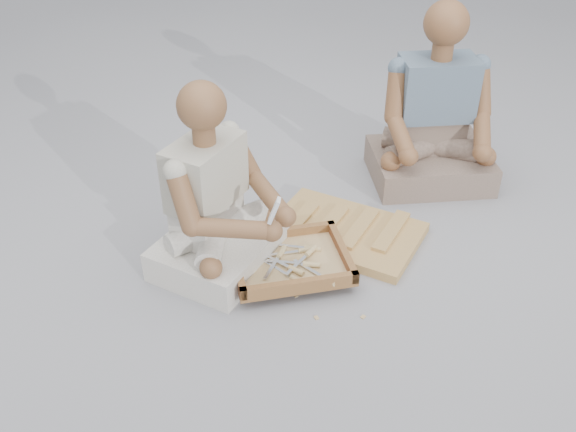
% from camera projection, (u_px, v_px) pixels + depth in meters
% --- Properties ---
extents(ground, '(60.00, 60.00, 0.00)m').
position_uv_depth(ground, '(310.00, 290.00, 2.59)').
color(ground, gray).
rests_on(ground, ground).
extents(carved_panel, '(0.75, 0.62, 0.04)m').
position_uv_depth(carved_panel, '(345.00, 232.00, 2.88)').
color(carved_panel, '#AF8043').
rests_on(carved_panel, ground).
extents(tool_tray, '(0.58, 0.53, 0.06)m').
position_uv_depth(tool_tray, '(290.00, 261.00, 2.63)').
color(tool_tray, brown).
rests_on(tool_tray, carved_panel).
extents(chisel_0, '(0.21, 0.10, 0.02)m').
position_uv_depth(chisel_0, '(302.00, 251.00, 2.68)').
color(chisel_0, white).
rests_on(chisel_0, tool_tray).
extents(chisel_1, '(0.22, 0.02, 0.02)m').
position_uv_depth(chisel_1, '(308.00, 248.00, 2.70)').
color(chisel_1, white).
rests_on(chisel_1, tool_tray).
extents(chisel_2, '(0.22, 0.02, 0.02)m').
position_uv_depth(chisel_2, '(306.00, 264.00, 2.60)').
color(chisel_2, white).
rests_on(chisel_2, tool_tray).
extents(chisel_3, '(0.11, 0.21, 0.02)m').
position_uv_depth(chisel_3, '(308.00, 254.00, 2.65)').
color(chisel_3, white).
rests_on(chisel_3, tool_tray).
extents(chisel_4, '(0.19, 0.14, 0.02)m').
position_uv_depth(chisel_4, '(293.00, 278.00, 2.54)').
color(chisel_4, white).
rests_on(chisel_4, tool_tray).
extents(chisel_5, '(0.20, 0.12, 0.02)m').
position_uv_depth(chisel_5, '(292.00, 268.00, 2.58)').
color(chisel_5, white).
rests_on(chisel_5, tool_tray).
extents(chisel_6, '(0.19, 0.14, 0.02)m').
position_uv_depth(chisel_6, '(324.00, 278.00, 2.54)').
color(chisel_6, white).
rests_on(chisel_6, tool_tray).
extents(chisel_7, '(0.06, 0.22, 0.02)m').
position_uv_depth(chisel_7, '(280.00, 255.00, 2.65)').
color(chisel_7, white).
rests_on(chisel_7, tool_tray).
extents(wood_chip_0, '(0.02, 0.02, 0.00)m').
position_uv_depth(wood_chip_0, '(371.00, 242.00, 2.85)').
color(wood_chip_0, '#CDB878').
rests_on(wood_chip_0, ground).
extents(wood_chip_1, '(0.02, 0.02, 0.00)m').
position_uv_depth(wood_chip_1, '(289.00, 225.00, 2.95)').
color(wood_chip_1, '#CDB878').
rests_on(wood_chip_1, ground).
extents(wood_chip_2, '(0.02, 0.02, 0.00)m').
position_uv_depth(wood_chip_2, '(318.00, 265.00, 2.71)').
color(wood_chip_2, '#CDB878').
rests_on(wood_chip_2, ground).
extents(wood_chip_3, '(0.02, 0.02, 0.00)m').
position_uv_depth(wood_chip_3, '(232.00, 282.00, 2.62)').
color(wood_chip_3, '#CDB878').
rests_on(wood_chip_3, ground).
extents(wood_chip_4, '(0.02, 0.02, 0.00)m').
position_uv_depth(wood_chip_4, '(358.00, 252.00, 2.79)').
color(wood_chip_4, '#CDB878').
rests_on(wood_chip_4, ground).
extents(wood_chip_5, '(0.02, 0.02, 0.00)m').
position_uv_depth(wood_chip_5, '(227.00, 287.00, 2.59)').
color(wood_chip_5, '#CDB878').
rests_on(wood_chip_5, ground).
extents(wood_chip_6, '(0.02, 0.02, 0.00)m').
position_uv_depth(wood_chip_6, '(232.00, 249.00, 2.81)').
color(wood_chip_6, '#CDB878').
rests_on(wood_chip_6, ground).
extents(wood_chip_7, '(0.02, 0.02, 0.00)m').
position_uv_depth(wood_chip_7, '(363.00, 317.00, 2.45)').
color(wood_chip_7, '#CDB878').
rests_on(wood_chip_7, ground).
extents(wood_chip_8, '(0.02, 0.02, 0.00)m').
position_uv_depth(wood_chip_8, '(354.00, 230.00, 2.92)').
color(wood_chip_8, '#CDB878').
rests_on(wood_chip_8, ground).
extents(wood_chip_9, '(0.02, 0.02, 0.00)m').
position_uv_depth(wood_chip_9, '(316.00, 318.00, 2.45)').
color(wood_chip_9, '#CDB878').
rests_on(wood_chip_9, ground).
extents(wood_chip_10, '(0.02, 0.02, 0.00)m').
position_uv_depth(wood_chip_10, '(300.00, 269.00, 2.69)').
color(wood_chip_10, '#CDB878').
rests_on(wood_chip_10, ground).
extents(wood_chip_11, '(0.02, 0.02, 0.00)m').
position_uv_depth(wood_chip_11, '(260.00, 257.00, 2.76)').
color(wood_chip_11, '#CDB878').
rests_on(wood_chip_11, ground).
extents(wood_chip_12, '(0.02, 0.02, 0.00)m').
position_uv_depth(wood_chip_12, '(296.00, 295.00, 2.55)').
color(wood_chip_12, '#CDB878').
rests_on(wood_chip_12, ground).
extents(wood_chip_13, '(0.02, 0.02, 0.00)m').
position_uv_depth(wood_chip_13, '(326.00, 258.00, 2.75)').
color(wood_chip_13, '#CDB878').
rests_on(wood_chip_13, ground).
extents(craftsman, '(0.61, 0.63, 0.81)m').
position_uv_depth(craftsman, '(216.00, 208.00, 2.58)').
color(craftsman, silver).
rests_on(craftsman, ground).
extents(companion, '(0.67, 0.59, 0.90)m').
position_uv_depth(companion, '(434.00, 125.00, 3.15)').
color(companion, gray).
rests_on(companion, ground).
extents(mobile_phone, '(0.05, 0.05, 0.10)m').
position_uv_depth(mobile_phone, '(274.00, 210.00, 2.36)').
color(mobile_phone, silver).
rests_on(mobile_phone, craftsman).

